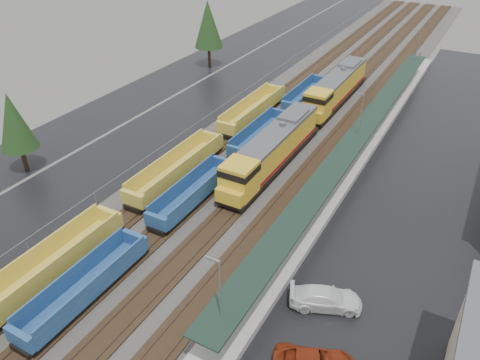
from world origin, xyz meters
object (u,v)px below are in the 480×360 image
object	(u,v)px
well_string_blue	(146,234)
parked_car_east_c	(326,298)
locomotive_lead	(271,151)
well_string_yellow	(48,268)
locomotive_trail	(335,89)

from	to	relation	value
well_string_blue	parked_car_east_c	world-z (taller)	well_string_blue
well_string_blue	parked_car_east_c	xyz separation A→B (m)	(16.31, 0.73, -0.32)
locomotive_lead	well_string_yellow	distance (m)	25.28
well_string_blue	locomotive_trail	bearing A→B (deg)	83.94
locomotive_trail	well_string_blue	world-z (taller)	locomotive_trail
locomotive_lead	locomotive_trail	size ratio (longest dim) A/B	1.00
locomotive_lead	well_string_yellow	size ratio (longest dim) A/B	0.24
locomotive_lead	parked_car_east_c	world-z (taller)	locomotive_lead
well_string_yellow	parked_car_east_c	size ratio (longest dim) A/B	15.73
locomotive_trail	well_string_yellow	distance (m)	45.67
locomotive_lead	well_string_yellow	xyz separation A→B (m)	(-8.00, -23.95, -1.23)
parked_car_east_c	locomotive_lead	bearing A→B (deg)	14.58
locomotive_trail	well_string_blue	xyz separation A→B (m)	(-4.00, -37.66, -1.32)
locomotive_trail	well_string_yellow	bearing A→B (deg)	-100.09
locomotive_lead	locomotive_trail	xyz separation A→B (m)	(0.00, 21.00, 0.00)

